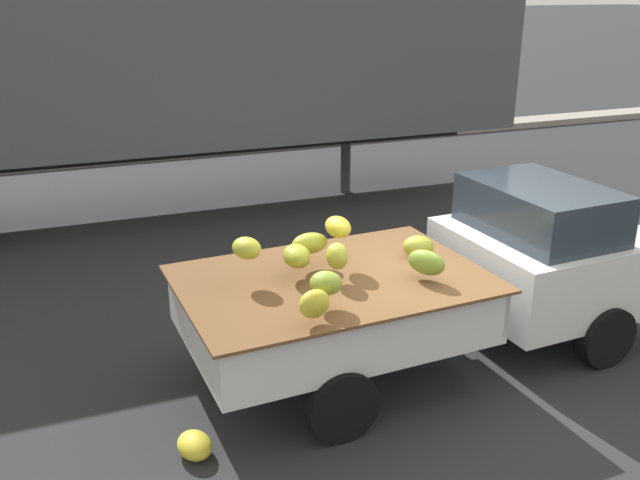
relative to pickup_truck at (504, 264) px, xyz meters
The scene contains 5 objects.
ground 1.32m from the pickup_truck, 165.90° to the right, with size 220.00×220.00×0.00m, color #28282B.
curb_strip 10.02m from the pickup_truck, 95.50° to the left, with size 80.00×0.80×0.16m, color gray.
pickup_truck is the anchor object (origin of this frame).
semi_trailer 6.62m from the pickup_truck, 114.03° to the left, with size 12.03×2.72×3.95m.
fallen_banana_bunch_near_tailgate 3.62m from the pickup_truck, 168.06° to the right, with size 0.36×0.27×0.19m, color yellow.
Camera 1 is at (-3.27, -5.19, 3.61)m, focal length 38.48 mm.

